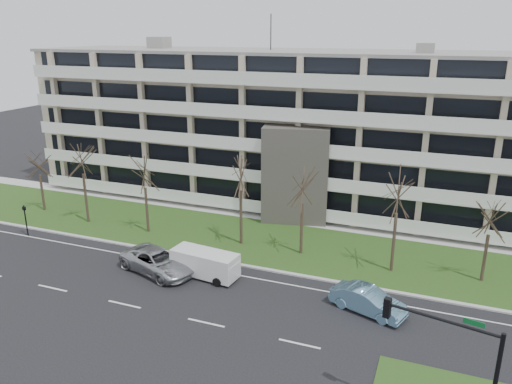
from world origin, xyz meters
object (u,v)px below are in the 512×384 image
at_px(blue_sedan, 368,301).
at_px(traffic_signal, 455,359).
at_px(pedestrian_signal, 25,216).
at_px(white_van, 206,262).
at_px(silver_pickup, 158,261).

xyz_separation_m(blue_sedan, traffic_signal, (4.88, -8.83, 3.02)).
xyz_separation_m(traffic_signal, pedestrian_signal, (-34.78, 10.60, -2.03)).
xyz_separation_m(white_van, pedestrian_signal, (-18.06, 1.16, 0.64)).
bearing_deg(blue_sedan, silver_pickup, 109.22).
distance_m(blue_sedan, white_van, 11.85).
relative_size(silver_pickup, pedestrian_signal, 2.21).
bearing_deg(silver_pickup, pedestrian_signal, 100.00).
bearing_deg(pedestrian_signal, silver_pickup, 8.92).
distance_m(white_van, traffic_signal, 19.38).
bearing_deg(silver_pickup, white_van, -62.08).
bearing_deg(pedestrian_signal, blue_sedan, 12.80).
distance_m(blue_sedan, pedestrian_signal, 29.96).
relative_size(traffic_signal, pedestrian_signal, 2.10).
height_order(silver_pickup, pedestrian_signal, pedestrian_signal).
relative_size(white_van, traffic_signal, 0.87).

